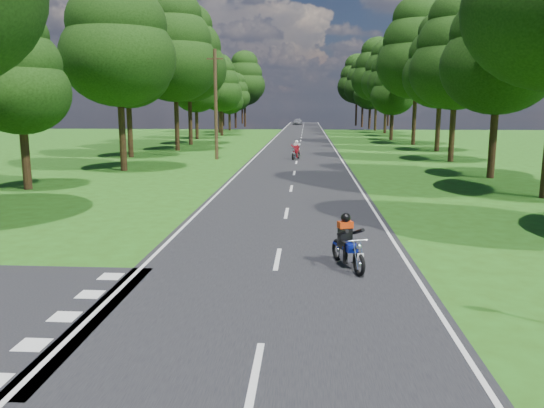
{
  "coord_description": "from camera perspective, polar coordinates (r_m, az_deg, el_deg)",
  "views": [
    {
      "loc": [
        0.72,
        -11.25,
        3.93
      ],
      "look_at": [
        -0.28,
        4.0,
        1.1
      ],
      "focal_mm": 35.0,
      "sensor_mm": 36.0,
      "label": 1
    }
  ],
  "objects": [
    {
      "name": "rider_far_red",
      "position": [
        39.62,
        2.58,
        5.85
      ],
      "size": [
        0.96,
        1.79,
        1.42
      ],
      "primitive_type": null,
      "rotation": [
        0.0,
        0.0,
        -0.24
      ],
      "color": "#A40C1A",
      "rests_on": "main_road"
    },
    {
      "name": "telegraph_pole",
      "position": [
        39.82,
        -6.07,
        10.64
      ],
      "size": [
        1.2,
        0.26,
        8.0
      ],
      "color": "#382616",
      "rests_on": "ground"
    },
    {
      "name": "distant_car",
      "position": [
        114.0,
        2.78,
        8.86
      ],
      "size": [
        2.26,
        4.28,
        1.39
      ],
      "primitive_type": "imported",
      "rotation": [
        0.0,
        0.0,
        -0.16
      ],
      "color": "#AAACB1",
      "rests_on": "main_road"
    },
    {
      "name": "road_markings",
      "position": [
        59.51,
        2.94,
        6.71
      ],
      "size": [
        7.4,
        140.0,
        0.01
      ],
      "color": "silver",
      "rests_on": "main_road"
    },
    {
      "name": "treeline",
      "position": [
        71.45,
        4.44,
        13.93
      ],
      "size": [
        40.0,
        115.35,
        14.78
      ],
      "color": "black",
      "rests_on": "ground"
    },
    {
      "name": "rider_near_blue",
      "position": [
        13.08,
        8.19,
        -3.96
      ],
      "size": [
        1.03,
        1.7,
        1.34
      ],
      "primitive_type": null,
      "rotation": [
        0.0,
        0.0,
        0.33
      ],
      "color": "#0D1C97",
      "rests_on": "main_road"
    },
    {
      "name": "main_road",
      "position": [
        61.38,
        3.09,
        6.81
      ],
      "size": [
        7.0,
        140.0,
        0.02
      ],
      "primitive_type": "cube",
      "color": "black",
      "rests_on": "ground"
    },
    {
      "name": "ground",
      "position": [
        11.94,
        0.07,
        -8.73
      ],
      "size": [
        160.0,
        160.0,
        0.0
      ],
      "primitive_type": "plane",
      "color": "#275112",
      "rests_on": "ground"
    }
  ]
}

